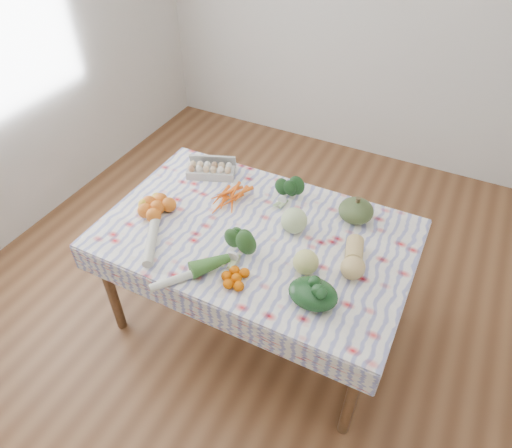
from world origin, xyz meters
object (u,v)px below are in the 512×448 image
at_px(butternut_squash, 354,257).
at_px(egg_carton, 211,171).
at_px(cabbage, 294,220).
at_px(grapefruit, 306,262).
at_px(dining_table, 256,243).
at_px(kabocha_squash, 356,211).

bearing_deg(butternut_squash, egg_carton, 148.46).
relative_size(cabbage, grapefruit, 1.12).
relative_size(dining_table, cabbage, 11.29).
bearing_deg(kabocha_squash, butternut_squash, -74.04).
distance_m(dining_table, egg_carton, 0.60).
height_order(egg_carton, cabbage, cabbage).
relative_size(dining_table, egg_carton, 5.47).
bearing_deg(cabbage, dining_table, -149.40).
bearing_deg(egg_carton, grapefruit, -51.43).
bearing_deg(cabbage, kabocha_squash, 41.47).
xyz_separation_m(cabbage, grapefruit, (0.17, -0.25, -0.01)).
bearing_deg(dining_table, grapefruit, -22.67).
bearing_deg(grapefruit, egg_carton, 150.16).
xyz_separation_m(dining_table, butternut_squash, (0.54, 0.00, 0.14)).
height_order(kabocha_squash, butternut_squash, kabocha_squash).
bearing_deg(butternut_squash, dining_table, 166.36).
height_order(dining_table, egg_carton, egg_carton).
bearing_deg(kabocha_squash, egg_carton, -179.29).
relative_size(egg_carton, butternut_squash, 1.13).
xyz_separation_m(dining_table, grapefruit, (0.34, -0.14, 0.15)).
distance_m(dining_table, butternut_squash, 0.56).
bearing_deg(grapefruit, dining_table, 157.33).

